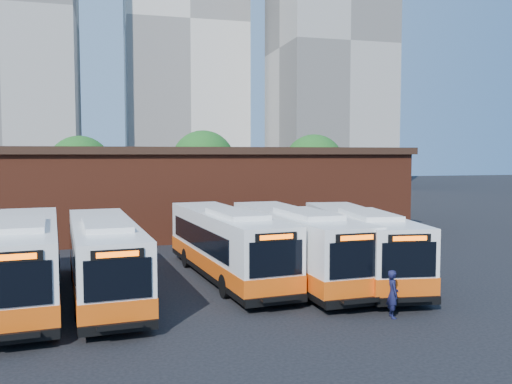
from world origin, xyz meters
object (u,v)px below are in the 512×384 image
object	(u,v)px
bus_west	(104,261)
transit_worker	(393,294)
bus_farwest	(24,263)
bus_east	(359,246)
bus_midwest	(226,247)
bus_mideast	(295,247)

from	to	relation	value
bus_west	transit_worker	world-z (taller)	bus_west
bus_farwest	transit_worker	size ratio (longest dim) A/B	7.30
bus_east	transit_worker	world-z (taller)	bus_east
bus_midwest	bus_farwest	bearing A→B (deg)	-174.21
transit_worker	bus_mideast	bearing A→B (deg)	24.60
bus_midwest	bus_east	world-z (taller)	bus_midwest
bus_mideast	transit_worker	size ratio (longest dim) A/B	7.22
bus_midwest	transit_worker	distance (m)	8.91
bus_mideast	transit_worker	distance (m)	6.87
bus_farwest	bus_west	bearing A→B (deg)	-5.36
bus_mideast	transit_worker	xyz separation A→B (m)	(1.42, -6.68, -0.67)
bus_midwest	transit_worker	world-z (taller)	bus_midwest
bus_east	transit_worker	size ratio (longest dim) A/B	7.10
bus_east	bus_mideast	bearing A→B (deg)	178.61
bus_midwest	bus_mideast	distance (m)	3.23
bus_west	bus_mideast	size ratio (longest dim) A/B	0.98
bus_farwest	bus_mideast	size ratio (longest dim) A/B	1.01
bus_farwest	bus_west	size ratio (longest dim) A/B	1.04
bus_farwest	bus_midwest	distance (m)	8.88
bus_farwest	bus_midwest	bearing A→B (deg)	6.55
bus_west	bus_midwest	world-z (taller)	bus_midwest
transit_worker	bus_east	bearing A→B (deg)	-2.34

